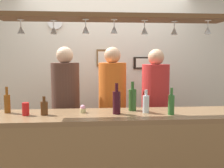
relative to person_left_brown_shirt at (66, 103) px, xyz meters
name	(u,v)px	position (x,y,z in m)	size (l,w,h in m)	color
back_wall	(107,76)	(0.55, 0.80, 0.26)	(4.40, 0.06, 2.60)	silver
bar_counter	(117,154)	(0.55, -0.81, -0.34)	(2.70, 0.55, 1.05)	brown
overhead_glass_rack	(115,18)	(0.55, -0.60, 0.93)	(2.20, 0.36, 0.04)	brown
hanging_wineglass_far_left	(21,29)	(-0.34, -0.57, 0.82)	(0.07, 0.07, 0.13)	silver
hanging_wineglass_left	(54,30)	(-0.04, -0.55, 0.82)	(0.07, 0.07, 0.13)	silver
hanging_wineglass_center_left	(86,29)	(0.27, -0.63, 0.82)	(0.07, 0.07, 0.13)	silver
hanging_wineglass_center	(114,29)	(0.54, -0.65, 0.82)	(0.07, 0.07, 0.13)	silver
hanging_wineglass_center_right	(144,30)	(0.84, -0.61, 0.82)	(0.07, 0.07, 0.13)	silver
hanging_wineglass_right	(174,31)	(1.14, -0.57, 0.82)	(0.07, 0.07, 0.13)	silver
hanging_wineglass_far_right	(208,30)	(1.44, -0.66, 0.82)	(0.07, 0.07, 0.13)	silver
person_left_brown_shirt	(66,103)	(0.00, 0.00, 0.00)	(0.34, 0.34, 1.72)	#2D334C
person_middle_orange_shirt	(112,102)	(0.57, 0.00, 0.00)	(0.34, 0.34, 1.72)	#2D334C
person_right_red_shirt	(155,103)	(1.11, 0.00, -0.02)	(0.34, 0.34, 1.69)	#2D334C
bottle_soda_clear	(146,104)	(0.86, -0.63, 0.10)	(0.06, 0.06, 0.23)	silver
bottle_beer_green_import	(171,104)	(1.08, -0.73, 0.11)	(0.06, 0.06, 0.26)	#336B2D
bottle_beer_brown_stubby	(44,108)	(-0.13, -0.65, 0.08)	(0.07, 0.07, 0.18)	#512D14
bottle_champagne_green	(132,99)	(0.74, -0.52, 0.13)	(0.08, 0.08, 0.30)	#2D5623
bottle_beer_amber_tall	(7,103)	(-0.51, -0.53, 0.11)	(0.06, 0.06, 0.26)	brown
bottle_wine_dark_red	(117,102)	(0.56, -0.66, 0.12)	(0.08, 0.08, 0.30)	#380F19
drink_can	(26,109)	(-0.30, -0.66, 0.07)	(0.07, 0.07, 0.12)	red
cupcake	(83,109)	(0.23, -0.58, 0.04)	(0.06, 0.06, 0.08)	beige
picture_frame_crest	(103,58)	(0.48, 0.75, 0.54)	(0.18, 0.02, 0.26)	brown
picture_frame_lower_pair	(143,63)	(1.11, 0.75, 0.47)	(0.30, 0.02, 0.18)	black
wall_clock	(55,22)	(-0.21, 0.75, 1.07)	(0.22, 0.22, 0.03)	white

